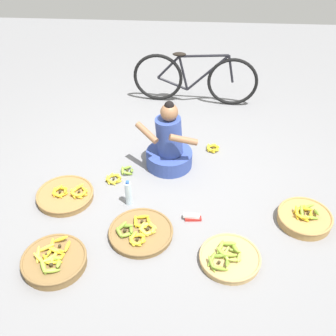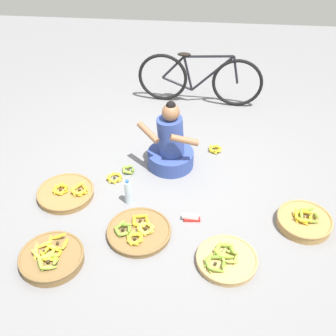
{
  "view_description": "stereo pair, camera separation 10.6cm",
  "coord_description": "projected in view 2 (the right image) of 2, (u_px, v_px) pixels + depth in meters",
  "views": [
    {
      "loc": [
        0.2,
        -3.43,
        2.94
      ],
      "look_at": [
        0.0,
        -0.2,
        0.35
      ],
      "focal_mm": 44.46,
      "sensor_mm": 36.0,
      "label": 1
    },
    {
      "loc": [
        0.31,
        -3.42,
        2.94
      ],
      "look_at": [
        0.0,
        -0.2,
        0.35
      ],
      "focal_mm": 44.46,
      "sensor_mm": 36.0,
      "label": 2
    }
  ],
  "objects": [
    {
      "name": "banana_basket_near_vendor",
      "position": [
        304.0,
        221.0,
        3.99
      ],
      "size": [
        0.53,
        0.53,
        0.17
      ],
      "color": "#A87F47",
      "rests_on": "ground"
    },
    {
      "name": "loose_bananas_mid_left",
      "position": [
        120.0,
        175.0,
        4.58
      ],
      "size": [
        0.3,
        0.33,
        0.08
      ],
      "color": "yellow",
      "rests_on": "ground"
    },
    {
      "name": "loose_bananas_front_left",
      "position": [
        215.0,
        149.0,
        4.95
      ],
      "size": [
        0.18,
        0.18,
        0.08
      ],
      "color": "gold",
      "rests_on": "ground"
    },
    {
      "name": "vendor_woman_front",
      "position": [
        170.0,
        146.0,
        4.59
      ],
      "size": [
        0.69,
        0.52,
        0.82
      ],
      "color": "#334793",
      "rests_on": "ground"
    },
    {
      "name": "water_bottle",
      "position": [
        128.0,
        192.0,
        4.18
      ],
      "size": [
        0.07,
        0.07,
        0.29
      ],
      "color": "silver",
      "rests_on": "ground"
    },
    {
      "name": "banana_basket_front_center",
      "position": [
        52.0,
        257.0,
        3.64
      ],
      "size": [
        0.57,
        0.57,
        0.17
      ],
      "color": "brown",
      "rests_on": "ground"
    },
    {
      "name": "ground_plane",
      "position": [
        170.0,
        182.0,
        4.52
      ],
      "size": [
        10.0,
        10.0,
        0.0
      ],
      "primitive_type": "plane",
      "color": "slate"
    },
    {
      "name": "banana_basket_near_bicycle",
      "position": [
        66.0,
        193.0,
        4.32
      ],
      "size": [
        0.59,
        0.59,
        0.14
      ],
      "color": "olive",
      "rests_on": "ground"
    },
    {
      "name": "bicycle_leaning",
      "position": [
        199.0,
        79.0,
        5.65
      ],
      "size": [
        1.7,
        0.16,
        0.73
      ],
      "color": "black",
      "rests_on": "ground"
    },
    {
      "name": "banana_basket_back_left",
      "position": [
        139.0,
        231.0,
        3.9
      ],
      "size": [
        0.61,
        0.61,
        0.13
      ],
      "color": "brown",
      "rests_on": "ground"
    },
    {
      "name": "banana_basket_mid_right",
      "position": [
        226.0,
        259.0,
        3.64
      ],
      "size": [
        0.55,
        0.55,
        0.14
      ],
      "color": "tan",
      "rests_on": "ground"
    },
    {
      "name": "packet_carton_stack",
      "position": [
        191.0,
        218.0,
        4.05
      ],
      "size": [
        0.18,
        0.07,
        0.06
      ],
      "color": "red",
      "rests_on": "ground"
    }
  ]
}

